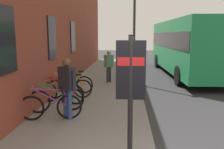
{
  "coord_description": "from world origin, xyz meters",
  "views": [
    {
      "loc": [
        -3.54,
        0.62,
        2.52
      ],
      "look_at": [
        4.11,
        1.11,
        1.25
      ],
      "focal_mm": 38.71,
      "sensor_mm": 36.0,
      "label": 1
    }
  ],
  "objects_px": {
    "transit_info_sign": "(131,78)",
    "pedestrian_near_bus": "(67,82)",
    "pedestrian_by_facade": "(109,63)",
    "bicycle_by_door": "(56,100)",
    "city_bus": "(186,44)",
    "bicycle_beside_lamp": "(69,88)",
    "pedestrian_crossing_street": "(131,64)",
    "bicycle_far_end": "(51,106)",
    "bicycle_nearest_sign": "(62,92)",
    "street_lamp": "(134,23)",
    "bicycle_mid_rack": "(73,83)"
  },
  "relations": [
    {
      "from": "transit_info_sign",
      "to": "pedestrian_near_bus",
      "type": "distance_m",
      "value": 2.85
    },
    {
      "from": "pedestrian_near_bus",
      "to": "pedestrian_by_facade",
      "type": "bearing_deg",
      "value": -7.84
    },
    {
      "from": "bicycle_by_door",
      "to": "city_bus",
      "type": "relative_size",
      "value": 0.16
    },
    {
      "from": "bicycle_beside_lamp",
      "to": "pedestrian_crossing_street",
      "type": "relative_size",
      "value": 1.16
    },
    {
      "from": "pedestrian_near_bus",
      "to": "bicycle_far_end",
      "type": "bearing_deg",
      "value": 106.95
    },
    {
      "from": "bicycle_by_door",
      "to": "bicycle_nearest_sign",
      "type": "height_order",
      "value": "same"
    },
    {
      "from": "bicycle_beside_lamp",
      "to": "street_lamp",
      "type": "relative_size",
      "value": 0.35
    },
    {
      "from": "bicycle_beside_lamp",
      "to": "bicycle_mid_rack",
      "type": "relative_size",
      "value": 1.0
    },
    {
      "from": "pedestrian_near_bus",
      "to": "bicycle_nearest_sign",
      "type": "bearing_deg",
      "value": 21.36
    },
    {
      "from": "bicycle_mid_rack",
      "to": "pedestrian_crossing_street",
      "type": "bearing_deg",
      "value": -42.84
    },
    {
      "from": "bicycle_mid_rack",
      "to": "street_lamp",
      "type": "xyz_separation_m",
      "value": [
        2.53,
        -2.59,
        2.57
      ]
    },
    {
      "from": "bicycle_beside_lamp",
      "to": "street_lamp",
      "type": "xyz_separation_m",
      "value": [
        3.46,
        -2.53,
        2.57
      ]
    },
    {
      "from": "bicycle_mid_rack",
      "to": "transit_info_sign",
      "type": "xyz_separation_m",
      "value": [
        -5.33,
        -2.33,
        1.21
      ]
    },
    {
      "from": "bicycle_by_door",
      "to": "street_lamp",
      "type": "height_order",
      "value": "street_lamp"
    },
    {
      "from": "pedestrian_by_facade",
      "to": "bicycle_mid_rack",
      "type": "bearing_deg",
      "value": 150.49
    },
    {
      "from": "bicycle_mid_rack",
      "to": "city_bus",
      "type": "bearing_deg",
      "value": -46.1
    },
    {
      "from": "bicycle_far_end",
      "to": "bicycle_by_door",
      "type": "relative_size",
      "value": 1.04
    },
    {
      "from": "pedestrian_crossing_street",
      "to": "bicycle_by_door",
      "type": "bearing_deg",
      "value": 155.35
    },
    {
      "from": "pedestrian_near_bus",
      "to": "street_lamp",
      "type": "relative_size",
      "value": 0.35
    },
    {
      "from": "bicycle_beside_lamp",
      "to": "transit_info_sign",
      "type": "xyz_separation_m",
      "value": [
        -4.41,
        -2.27,
        1.21
      ]
    },
    {
      "from": "bicycle_mid_rack",
      "to": "street_lamp",
      "type": "distance_m",
      "value": 4.44
    },
    {
      "from": "bicycle_far_end",
      "to": "pedestrian_crossing_street",
      "type": "height_order",
      "value": "pedestrian_crossing_street"
    },
    {
      "from": "transit_info_sign",
      "to": "pedestrian_by_facade",
      "type": "bearing_deg",
      "value": 7.48
    },
    {
      "from": "pedestrian_by_facade",
      "to": "pedestrian_near_bus",
      "type": "bearing_deg",
      "value": 172.16
    },
    {
      "from": "bicycle_by_door",
      "to": "bicycle_mid_rack",
      "type": "height_order",
      "value": "same"
    },
    {
      "from": "transit_info_sign",
      "to": "city_bus",
      "type": "height_order",
      "value": "city_bus"
    },
    {
      "from": "city_bus",
      "to": "pedestrian_by_facade",
      "type": "distance_m",
      "value": 5.71
    },
    {
      "from": "pedestrian_by_facade",
      "to": "street_lamp",
      "type": "xyz_separation_m",
      "value": [
        0.19,
        -1.27,
        1.97
      ]
    },
    {
      "from": "bicycle_nearest_sign",
      "to": "pedestrian_by_facade",
      "type": "xyz_separation_m",
      "value": [
        3.95,
        -1.36,
        0.6
      ]
    },
    {
      "from": "bicycle_nearest_sign",
      "to": "transit_info_sign",
      "type": "distance_m",
      "value": 4.58
    },
    {
      "from": "bicycle_far_end",
      "to": "bicycle_beside_lamp",
      "type": "bearing_deg",
      "value": 1.31
    },
    {
      "from": "street_lamp",
      "to": "bicycle_far_end",
      "type": "bearing_deg",
      "value": 156.99
    },
    {
      "from": "transit_info_sign",
      "to": "street_lamp",
      "type": "bearing_deg",
      "value": -1.87
    },
    {
      "from": "bicycle_mid_rack",
      "to": "pedestrian_near_bus",
      "type": "relative_size",
      "value": 1.0
    },
    {
      "from": "bicycle_by_door",
      "to": "transit_info_sign",
      "type": "distance_m",
      "value": 3.78
    },
    {
      "from": "bicycle_nearest_sign",
      "to": "bicycle_mid_rack",
      "type": "relative_size",
      "value": 0.98
    },
    {
      "from": "bicycle_far_end",
      "to": "transit_info_sign",
      "type": "xyz_separation_m",
      "value": [
        -2.04,
        -2.22,
        1.21
      ]
    },
    {
      "from": "bicycle_beside_lamp",
      "to": "pedestrian_near_bus",
      "type": "height_order",
      "value": "pedestrian_near_bus"
    },
    {
      "from": "city_bus",
      "to": "bicycle_by_door",
      "type": "bearing_deg",
      "value": 144.71
    },
    {
      "from": "pedestrian_crossing_street",
      "to": "bicycle_beside_lamp",
      "type": "bearing_deg",
      "value": 146.2
    },
    {
      "from": "bicycle_nearest_sign",
      "to": "pedestrian_by_facade",
      "type": "height_order",
      "value": "pedestrian_by_facade"
    },
    {
      "from": "bicycle_far_end",
      "to": "bicycle_mid_rack",
      "type": "xyz_separation_m",
      "value": [
        3.3,
        0.12,
        0.0
      ]
    },
    {
      "from": "pedestrian_by_facade",
      "to": "pedestrian_near_bus",
      "type": "height_order",
      "value": "pedestrian_near_bus"
    },
    {
      "from": "street_lamp",
      "to": "bicycle_mid_rack",
      "type": "bearing_deg",
      "value": 134.32
    },
    {
      "from": "bicycle_beside_lamp",
      "to": "transit_info_sign",
      "type": "relative_size",
      "value": 0.73
    },
    {
      "from": "bicycle_by_door",
      "to": "pedestrian_near_bus",
      "type": "height_order",
      "value": "pedestrian_near_bus"
    },
    {
      "from": "bicycle_by_door",
      "to": "pedestrian_by_facade",
      "type": "xyz_separation_m",
      "value": [
        4.91,
        -1.26,
        0.6
      ]
    },
    {
      "from": "bicycle_beside_lamp",
      "to": "pedestrian_near_bus",
      "type": "distance_m",
      "value": 2.39
    },
    {
      "from": "pedestrian_by_facade",
      "to": "bicycle_by_door",
      "type": "bearing_deg",
      "value": 165.56
    },
    {
      "from": "transit_info_sign",
      "to": "bicycle_far_end",
      "type": "bearing_deg",
      "value": 47.43
    }
  ]
}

